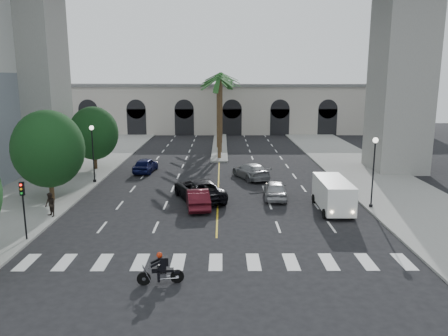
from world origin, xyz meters
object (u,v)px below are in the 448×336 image
car_c (199,189)px  car_a (275,189)px  motorcycle_rider (162,270)px  pedestrian_b (50,205)px  car_e (146,165)px  lamp_post_left_far (93,149)px  car_b (197,198)px  car_d (251,171)px  traffic_signal_far (23,201)px  lamp_post_right (374,166)px  cargo_van (333,194)px

car_c → car_a: bearing=162.8°
motorcycle_rider → pedestrian_b: size_ratio=1.31×
car_c → car_e: car_c is taller
lamp_post_left_far → pedestrian_b: lamp_post_left_far is taller
motorcycle_rider → car_b: motorcycle_rider is taller
lamp_post_left_far → car_d: 14.83m
car_a → lamp_post_left_far: bearing=-14.1°
traffic_signal_far → motorcycle_rider: (8.80, -5.47, -1.79)m
lamp_post_left_far → traffic_signal_far: 14.52m
car_b → pedestrian_b: 10.30m
car_b → pedestrian_b: pedestrian_b is taller
lamp_post_right → pedestrian_b: size_ratio=3.18×
car_c → pedestrian_b: pedestrian_b is taller
lamp_post_left_far → car_d: bearing=7.5°
motorcycle_rider → lamp_post_right: bearing=32.3°
car_b → cargo_van: 9.97m
lamp_post_right → car_e: (-18.94, 12.81, -2.47)m
car_a → car_b: car_b is taller
traffic_signal_far → pedestrian_b: traffic_signal_far is taller
lamp_post_right → car_d: lamp_post_right is taller
car_e → pedestrian_b: pedestrian_b is taller
traffic_signal_far → pedestrian_b: size_ratio=2.17×
cargo_van → car_c: bearing=164.3°
car_a → motorcycle_rider: bearing=67.9°
cargo_van → pedestrian_b: 20.00m
lamp_post_left_far → pedestrian_b: size_ratio=3.18×
car_a → car_d: 7.18m
car_c → lamp_post_left_far: bearing=-50.3°
lamp_post_right → car_b: size_ratio=1.17×
lamp_post_left_far → car_b: 12.80m
lamp_post_left_far → car_b: bearing=-38.0°
lamp_post_left_far → motorcycle_rider: bearing=-66.0°
lamp_post_left_far → car_a: lamp_post_left_far is taller
cargo_van → car_d: bearing=118.0°
car_d → pedestrian_b: 18.94m
cargo_van → pedestrian_b: bearing=-174.4°
car_a → traffic_signal_far: bearing=34.1°
motorcycle_rider → traffic_signal_far: bearing=139.7°
car_a → car_c: car_c is taller
car_b → car_c: size_ratio=0.74×
car_b → car_d: size_ratio=0.88×
pedestrian_b → car_c: bearing=65.7°
traffic_signal_far → car_c: 13.38m
lamp_post_right → car_e: 22.99m
car_d → car_e: bearing=-36.9°
lamp_post_left_far → traffic_signal_far: bearing=-89.6°
motorcycle_rider → car_c: size_ratio=0.36×
car_b → car_c: (0.00, 2.19, 0.11)m
motorcycle_rider → car_d: size_ratio=0.42×
lamp_post_left_far → car_a: 17.00m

